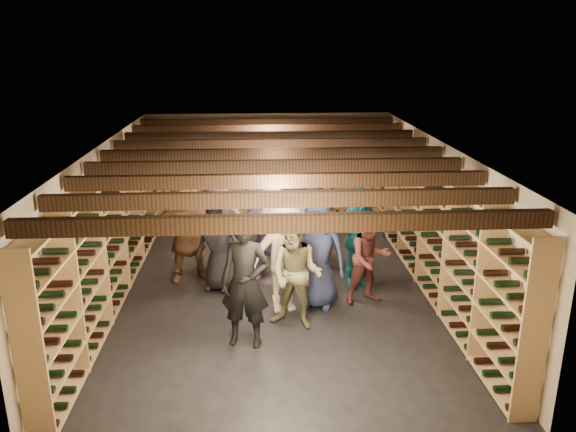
# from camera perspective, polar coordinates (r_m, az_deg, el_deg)

# --- Properties ---
(ground) EXTENTS (8.00, 8.00, 0.00)m
(ground) POSITION_cam_1_polar(r_m,az_deg,el_deg) (9.64, -1.34, -6.99)
(ground) COLOR black
(ground) RESTS_ON ground
(walls) EXTENTS (5.52, 8.02, 2.40)m
(walls) POSITION_cam_1_polar(r_m,az_deg,el_deg) (9.21, -1.39, -0.18)
(walls) COLOR tan
(walls) RESTS_ON ground
(ceiling) EXTENTS (5.50, 8.00, 0.01)m
(ceiling) POSITION_cam_1_polar(r_m,az_deg,el_deg) (8.91, -1.45, 7.19)
(ceiling) COLOR #BFB5A3
(ceiling) RESTS_ON walls
(ceiling_joists) EXTENTS (5.40, 7.12, 0.18)m
(ceiling_joists) POSITION_cam_1_polar(r_m,az_deg,el_deg) (8.94, -1.44, 6.30)
(ceiling_joists) COLOR black
(ceiling_joists) RESTS_ON ground
(wine_rack_left) EXTENTS (0.32, 7.50, 2.15)m
(wine_rack_left) POSITION_cam_1_polar(r_m,az_deg,el_deg) (9.52, -17.05, -1.17)
(wine_rack_left) COLOR #A2784F
(wine_rack_left) RESTS_ON ground
(wine_rack_right) EXTENTS (0.32, 7.50, 2.15)m
(wine_rack_right) POSITION_cam_1_polar(r_m,az_deg,el_deg) (9.67, 14.01, -0.60)
(wine_rack_right) COLOR #A2784F
(wine_rack_right) RESTS_ON ground
(wine_rack_back) EXTENTS (4.70, 0.30, 2.15)m
(wine_rack_back) POSITION_cam_1_polar(r_m,az_deg,el_deg) (12.93, -2.00, 4.45)
(wine_rack_back) COLOR #A2784F
(wine_rack_back) RESTS_ON ground
(crate_stack_left) EXTENTS (0.57, 0.45, 0.51)m
(crate_stack_left) POSITION_cam_1_polar(r_m,az_deg,el_deg) (12.08, -8.09, -0.70)
(crate_stack_left) COLOR tan
(crate_stack_left) RESTS_ON ground
(crate_stack_right) EXTENTS (0.51, 0.35, 0.51)m
(crate_stack_right) POSITION_cam_1_polar(r_m,az_deg,el_deg) (11.43, -1.23, -1.60)
(crate_stack_right) COLOR tan
(crate_stack_right) RESTS_ON ground
(crate_loose) EXTENTS (0.57, 0.46, 0.17)m
(crate_loose) POSITION_cam_1_polar(r_m,az_deg,el_deg) (12.07, -2.54, -1.42)
(crate_loose) COLOR tan
(crate_loose) RESTS_ON ground
(person_0) EXTENTS (0.90, 0.76, 1.58)m
(person_0) POSITION_cam_1_polar(r_m,az_deg,el_deg) (9.28, -7.04, -2.85)
(person_0) COLOR black
(person_0) RESTS_ON ground
(person_1) EXTENTS (0.74, 0.57, 1.82)m
(person_1) POSITION_cam_1_polar(r_m,az_deg,el_deg) (7.53, -4.38, -6.75)
(person_1) COLOR black
(person_1) RESTS_ON ground
(person_2) EXTENTS (0.98, 0.89, 1.63)m
(person_2) POSITION_cam_1_polar(r_m,az_deg,el_deg) (8.00, 0.83, -5.94)
(person_2) COLOR brown
(person_2) RESTS_ON ground
(person_3) EXTENTS (1.30, 0.93, 1.82)m
(person_3) POSITION_cam_1_polar(r_m,az_deg,el_deg) (8.44, -0.42, -3.95)
(person_3) COLOR #C1AA94
(person_3) RESTS_ON ground
(person_4) EXTENTS (1.08, 0.63, 1.73)m
(person_4) POSITION_cam_1_polar(r_m,az_deg,el_deg) (9.36, 7.05, -2.18)
(person_4) COLOR #145B6D
(person_4) RESTS_ON ground
(person_5) EXTENTS (1.81, 0.97, 1.86)m
(person_5) POSITION_cam_1_polar(r_m,az_deg,el_deg) (9.73, -10.16, -1.14)
(person_5) COLOR brown
(person_5) RESTS_ON ground
(person_6) EXTENTS (0.96, 0.77, 1.72)m
(person_6) POSITION_cam_1_polar(r_m,az_deg,el_deg) (8.62, 3.10, -3.88)
(person_6) COLOR #222B4E
(person_6) RESTS_ON ground
(person_7) EXTENTS (0.58, 0.38, 1.58)m
(person_7) POSITION_cam_1_polar(r_m,az_deg,el_deg) (10.18, -3.25, -0.88)
(person_7) COLOR gray
(person_7) RESTS_ON ground
(person_8) EXTENTS (0.84, 0.73, 1.48)m
(person_8) POSITION_cam_1_polar(r_m,az_deg,el_deg) (8.84, 8.29, -4.28)
(person_8) COLOR #4F2421
(person_8) RESTS_ON ground
(person_9) EXTENTS (1.15, 0.66, 1.77)m
(person_9) POSITION_cam_1_polar(r_m,az_deg,el_deg) (10.27, -7.10, -0.25)
(person_9) COLOR #A8A09B
(person_9) RESTS_ON ground
(person_10) EXTENTS (1.18, 0.79, 1.86)m
(person_10) POSITION_cam_1_polar(r_m,az_deg,el_deg) (10.21, 0.28, 0.03)
(person_10) COLOR #234F31
(person_10) RESTS_ON ground
(person_11) EXTENTS (1.77, 0.80, 1.84)m
(person_11) POSITION_cam_1_polar(r_m,az_deg,el_deg) (9.63, -1.78, -1.13)
(person_11) COLOR slate
(person_11) RESTS_ON ground
(person_12) EXTENTS (0.87, 0.62, 1.66)m
(person_12) POSITION_cam_1_polar(r_m,az_deg,el_deg) (10.60, 2.44, 0.12)
(person_12) COLOR #35343A
(person_12) RESTS_ON ground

